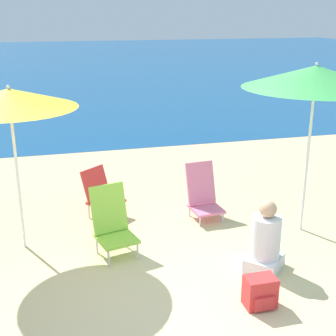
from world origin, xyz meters
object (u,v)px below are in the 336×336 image
beach_umbrella_green (316,77)px  person_seated_near (265,242)px  beach_chair_lime (112,222)px  backpack_red (260,292)px  beach_chair_red (101,193)px  beach_chair_pink (203,194)px  beach_umbrella_yellow (9,99)px

beach_umbrella_green → person_seated_near: beach_umbrella_green is taller
beach_chair_lime → backpack_red: bearing=-63.6°
beach_chair_red → person_seated_near: size_ratio=0.82×
beach_chair_red → backpack_red: (1.32, -2.71, -0.20)m
beach_umbrella_green → person_seated_near: bearing=-139.1°
beach_umbrella_green → beach_chair_lime: bearing=179.8°
beach_chair_pink → person_seated_near: size_ratio=0.92×
beach_umbrella_green → beach_chair_lime: (-2.66, 0.01, -1.71)m
beach_umbrella_green → beach_chair_pink: size_ratio=2.87×
beach_chair_lime → person_seated_near: (1.69, -0.85, -0.07)m
beach_umbrella_green → backpack_red: bearing=-131.5°
beach_chair_red → beach_chair_lime: size_ratio=0.83×
beach_chair_red → beach_chair_lime: 1.18m
beach_chair_lime → beach_chair_pink: size_ratio=1.08×
beach_chair_red → person_seated_near: 2.65m
beach_umbrella_yellow → person_seated_near: size_ratio=2.41×
beach_umbrella_yellow → beach_chair_red: size_ratio=2.93×
beach_chair_lime → person_seated_near: bearing=-41.0°
beach_chair_red → beach_chair_pink: bearing=-55.2°
beach_chair_pink → backpack_red: (-0.14, -2.30, -0.19)m
beach_chair_red → beach_chair_pink: beach_chair_pink is taller
person_seated_near → beach_umbrella_yellow: bearing=-159.9°
beach_umbrella_green → beach_umbrella_yellow: bearing=173.1°
beach_umbrella_yellow → backpack_red: 3.59m
beach_chair_lime → backpack_red: beach_chair_lime is taller
beach_chair_red → beach_chair_pink: 1.52m
beach_chair_pink → backpack_red: 2.31m
beach_chair_red → beach_umbrella_green: bearing=-63.4°
beach_chair_lime → backpack_red: 2.03m
beach_chair_lime → person_seated_near: 1.89m
beach_umbrella_green → beach_umbrella_yellow: size_ratio=1.10×
person_seated_near → backpack_red: 0.80m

